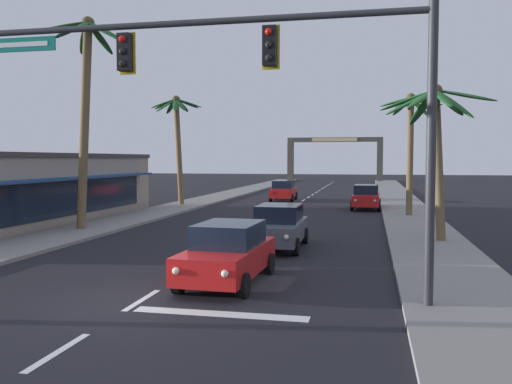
# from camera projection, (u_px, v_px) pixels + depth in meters

# --- Properties ---
(ground_plane) EXTENTS (220.00, 220.00, 0.00)m
(ground_plane) POSITION_uv_depth(u_px,v_px,m) (139.00, 302.00, 13.04)
(ground_plane) COLOR black
(sidewalk_right) EXTENTS (3.20, 110.00, 0.14)m
(sidewalk_right) POSITION_uv_depth(u_px,v_px,m) (412.00, 218.00, 30.95)
(sidewalk_right) COLOR gray
(sidewalk_right) RESTS_ON ground
(sidewalk_left) EXTENTS (3.20, 110.00, 0.14)m
(sidewalk_left) POSITION_uv_depth(u_px,v_px,m) (157.00, 212.00, 34.18)
(sidewalk_left) COLOR gray
(sidewalk_left) RESTS_ON ground
(lane_markings) EXTENTS (4.28, 89.11, 0.01)m
(lane_markings) POSITION_uv_depth(u_px,v_px,m) (286.00, 215.00, 33.30)
(lane_markings) COLOR silver
(lane_markings) RESTS_ON ground
(traffic_signal_mast) EXTENTS (11.41, 0.41, 7.38)m
(traffic_signal_mast) POSITION_uv_depth(u_px,v_px,m) (277.00, 78.00, 12.65)
(traffic_signal_mast) COLOR #2D2D33
(traffic_signal_mast) RESTS_ON ground
(sedan_lead_at_stop_bar) EXTENTS (2.09, 4.51, 1.68)m
(sedan_lead_at_stop_bar) POSITION_uv_depth(u_px,v_px,m) (228.00, 253.00, 14.93)
(sedan_lead_at_stop_bar) COLOR red
(sedan_lead_at_stop_bar) RESTS_ON ground
(sedan_third_in_queue) EXTENTS (1.96, 4.46, 1.68)m
(sedan_third_in_queue) POSITION_uv_depth(u_px,v_px,m) (279.00, 226.00, 20.82)
(sedan_third_in_queue) COLOR #4C515B
(sedan_third_in_queue) RESTS_ON ground
(sedan_oncoming_far) EXTENTS (2.02, 4.48, 1.68)m
(sedan_oncoming_far) POSITION_uv_depth(u_px,v_px,m) (284.00, 190.00, 44.59)
(sedan_oncoming_far) COLOR red
(sedan_oncoming_far) RESTS_ON ground
(sedan_parked_nearest_kerb) EXTENTS (2.03, 4.48, 1.68)m
(sedan_parked_nearest_kerb) POSITION_uv_depth(u_px,v_px,m) (366.00, 197.00, 36.95)
(sedan_parked_nearest_kerb) COLOR red
(sedan_parked_nearest_kerb) RESTS_ON ground
(palm_left_second) EXTENTS (4.10, 3.92, 10.08)m
(palm_left_second) POSITION_uv_depth(u_px,v_px,m) (86.00, 88.00, 25.24)
(palm_left_second) COLOR brown
(palm_left_second) RESTS_ON ground
(palm_left_third) EXTENTS (3.80, 3.56, 8.08)m
(palm_left_third) POSITION_uv_depth(u_px,v_px,m) (177.00, 128.00, 39.31)
(palm_left_third) COLOR brown
(palm_left_third) RESTS_ON ground
(palm_right_second) EXTENTS (4.56, 4.44, 6.48)m
(palm_right_second) POSITION_uv_depth(u_px,v_px,m) (436.00, 126.00, 21.73)
(palm_right_second) COLOR brown
(palm_right_second) RESTS_ON ground
(palm_right_third) EXTENTS (3.73, 3.16, 7.31)m
(palm_right_third) POSITION_uv_depth(u_px,v_px,m) (410.00, 133.00, 31.64)
(palm_right_third) COLOR brown
(palm_right_third) RESTS_ON ground
(storefront_strip_left) EXTENTS (6.94, 20.88, 3.77)m
(storefront_strip_left) POSITION_uv_depth(u_px,v_px,m) (19.00, 188.00, 28.62)
(storefront_strip_left) COLOR gray
(storefront_strip_left) RESTS_ON ground
(town_gateway_arch) EXTENTS (14.61, 0.90, 6.78)m
(town_gateway_arch) POSITION_uv_depth(u_px,v_px,m) (335.00, 153.00, 83.16)
(town_gateway_arch) COLOR #423D38
(town_gateway_arch) RESTS_ON ground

